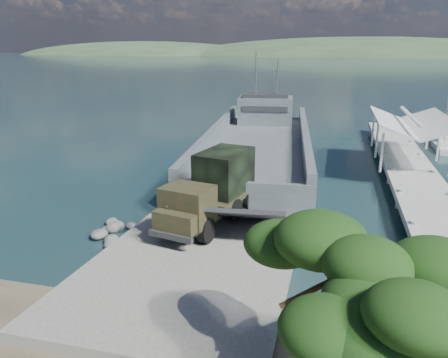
{
  "coord_description": "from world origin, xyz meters",
  "views": [
    {
      "loc": [
        6.53,
        -21.26,
        11.0
      ],
      "look_at": [
        -0.41,
        6.0,
        2.45
      ],
      "focal_mm": 35.0,
      "sensor_mm": 36.0,
      "label": 1
    }
  ],
  "objects_px": {
    "sailboat_far": "(442,142)",
    "overhang_tree": "(369,291)",
    "soldier": "(169,227)",
    "military_truck": "(213,189)",
    "sailboat_near": "(443,148)",
    "landing_craft": "(258,151)",
    "pier": "(408,158)"
  },
  "relations": [
    {
      "from": "pier",
      "to": "overhang_tree",
      "type": "bearing_deg",
      "value": -100.2
    },
    {
      "from": "landing_craft",
      "to": "sailboat_far",
      "type": "height_order",
      "value": "landing_craft"
    },
    {
      "from": "sailboat_far",
      "to": "landing_craft",
      "type": "bearing_deg",
      "value": -146.79
    },
    {
      "from": "landing_craft",
      "to": "sailboat_near",
      "type": "distance_m",
      "value": 20.93
    },
    {
      "from": "soldier",
      "to": "overhang_tree",
      "type": "distance_m",
      "value": 14.55
    },
    {
      "from": "military_truck",
      "to": "sailboat_near",
      "type": "height_order",
      "value": "sailboat_near"
    },
    {
      "from": "landing_craft",
      "to": "military_truck",
      "type": "distance_m",
      "value": 17.88
    },
    {
      "from": "military_truck",
      "to": "overhang_tree",
      "type": "height_order",
      "value": "overhang_tree"
    },
    {
      "from": "pier",
      "to": "military_truck",
      "type": "distance_m",
      "value": 20.38
    },
    {
      "from": "pier",
      "to": "military_truck",
      "type": "relative_size",
      "value": 4.75
    },
    {
      "from": "military_truck",
      "to": "soldier",
      "type": "height_order",
      "value": "military_truck"
    },
    {
      "from": "pier",
      "to": "soldier",
      "type": "relative_size",
      "value": 23.99
    },
    {
      "from": "sailboat_far",
      "to": "overhang_tree",
      "type": "xyz_separation_m",
      "value": [
        -11.15,
        -43.82,
        4.51
      ]
    },
    {
      "from": "military_truck",
      "to": "soldier",
      "type": "bearing_deg",
      "value": -99.37
    },
    {
      "from": "soldier",
      "to": "sailboat_far",
      "type": "height_order",
      "value": "sailboat_far"
    },
    {
      "from": "landing_craft",
      "to": "soldier",
      "type": "xyz_separation_m",
      "value": [
        -1.28,
        -21.61,
        0.49
      ]
    },
    {
      "from": "military_truck",
      "to": "sailboat_far",
      "type": "xyz_separation_m",
      "value": [
        19.35,
        29.74,
        -2.19
      ]
    },
    {
      "from": "landing_craft",
      "to": "sailboat_far",
      "type": "bearing_deg",
      "value": 25.64
    },
    {
      "from": "soldier",
      "to": "sailboat_near",
      "type": "xyz_separation_m",
      "value": [
        20.29,
        30.35,
        -1.09
      ]
    },
    {
      "from": "soldier",
      "to": "overhang_tree",
      "type": "height_order",
      "value": "overhang_tree"
    },
    {
      "from": "soldier",
      "to": "military_truck",
      "type": "bearing_deg",
      "value": 38.98
    },
    {
      "from": "sailboat_near",
      "to": "overhang_tree",
      "type": "height_order",
      "value": "overhang_tree"
    },
    {
      "from": "landing_craft",
      "to": "sailboat_near",
      "type": "bearing_deg",
      "value": 18.95
    },
    {
      "from": "military_truck",
      "to": "soldier",
      "type": "xyz_separation_m",
      "value": [
        -1.51,
        -3.81,
        -1.14
      ]
    },
    {
      "from": "pier",
      "to": "sailboat_near",
      "type": "bearing_deg",
      "value": 64.83
    },
    {
      "from": "landing_craft",
      "to": "soldier",
      "type": "height_order",
      "value": "landing_craft"
    },
    {
      "from": "landing_craft",
      "to": "overhang_tree",
      "type": "distance_m",
      "value": 33.21
    },
    {
      "from": "sailboat_near",
      "to": "sailboat_far",
      "type": "xyz_separation_m",
      "value": [
        0.57,
        3.2,
        0.04
      ]
    },
    {
      "from": "landing_craft",
      "to": "soldier",
      "type": "relative_size",
      "value": 21.25
    },
    {
      "from": "sailboat_near",
      "to": "sailboat_far",
      "type": "bearing_deg",
      "value": 80.25
    },
    {
      "from": "landing_craft",
      "to": "military_truck",
      "type": "xyz_separation_m",
      "value": [
        0.23,
        -17.8,
        1.63
      ]
    },
    {
      "from": "military_truck",
      "to": "sailboat_near",
      "type": "relative_size",
      "value": 1.51
    }
  ]
}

